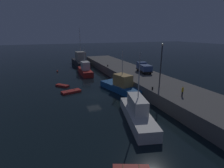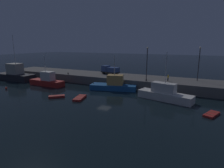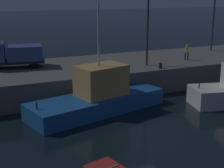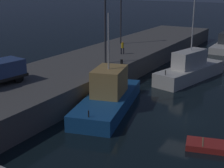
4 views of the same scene
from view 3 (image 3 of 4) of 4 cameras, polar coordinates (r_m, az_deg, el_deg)
ground_plane at (r=20.55m, az=5.75°, el=-9.69°), size 320.00×320.00×0.00m
pier_quay at (r=31.23m, az=-5.65°, el=1.21°), size 78.04×9.35×2.17m
fishing_boat_orange at (r=25.05m, az=-2.35°, el=-2.14°), size 11.16×5.95×8.09m
lamp_post_west at (r=30.60m, az=6.20°, el=11.57°), size 0.44×0.44×7.73m
lamp_post_east at (r=40.37m, az=17.11°, el=11.90°), size 0.44×0.44×7.74m
utility_truck at (r=31.03m, az=-16.64°, el=4.92°), size 5.52×2.93×2.30m
dockworker at (r=34.21m, az=12.72°, el=5.55°), size 0.40×0.40×1.58m
bollard_west at (r=29.99m, az=8.34°, el=3.14°), size 0.28×0.28×0.49m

